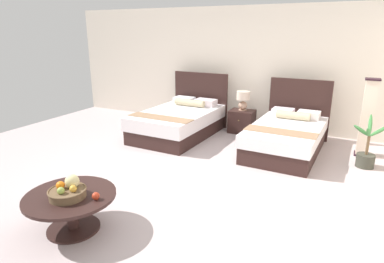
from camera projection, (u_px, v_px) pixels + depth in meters
The scene contains 11 objects.
ground_plane at pixel (185, 179), 5.02m from camera, with size 9.48×10.17×0.02m, color #BCABAC.
wall_back at pixel (252, 68), 7.44m from camera, with size 9.48×0.12×2.70m, color silver.
bed_near_window at pixel (180, 121), 7.05m from camera, with size 1.41×2.17×1.24m.
bed_near_corner at pixel (287, 136), 6.10m from camera, with size 1.28×2.11×1.23m.
nightstand at pixel (242, 121), 7.26m from camera, with size 0.53×0.45×0.50m.
table_lamp at pixel (243, 99), 7.13m from camera, with size 0.29×0.29×0.42m.
coffee_table at pixel (71, 204), 3.64m from camera, with size 0.99×0.99×0.43m.
fruit_bowl at pixel (68, 191), 3.54m from camera, with size 0.40×0.40×0.23m.
loose_apple at pixel (96, 196), 3.49m from camera, with size 0.08×0.08×0.08m.
floor_lamp_corner at pixel (367, 118), 5.78m from camera, with size 0.24×0.24×1.38m.
potted_palm at pixel (367, 153), 5.39m from camera, with size 0.61×0.58×0.86m.
Camera 1 is at (2.13, -4.07, 2.15)m, focal length 30.82 mm.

